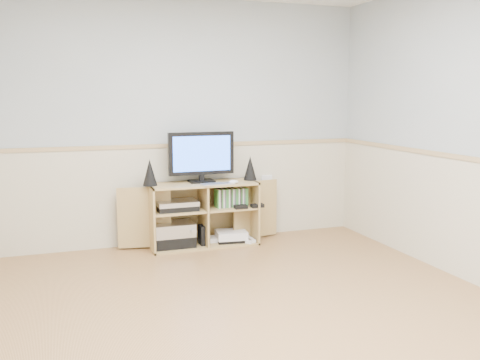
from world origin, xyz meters
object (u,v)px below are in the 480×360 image
(monitor, at_px, (201,155))
(keyboard, at_px, (218,184))
(game_consoles, at_px, (230,236))
(media_cabinet, at_px, (202,213))

(monitor, distance_m, keyboard, 0.35)
(keyboard, distance_m, game_consoles, 0.62)
(media_cabinet, xyz_separation_m, game_consoles, (0.28, -0.06, -0.26))
(media_cabinet, xyz_separation_m, monitor, (0.00, -0.00, 0.60))
(monitor, height_order, game_consoles, monitor)
(monitor, height_order, keyboard, monitor)
(keyboard, bearing_deg, monitor, 117.03)
(monitor, xyz_separation_m, keyboard, (0.11, -0.19, -0.27))
(media_cabinet, height_order, game_consoles, media_cabinet)
(media_cabinet, height_order, monitor, monitor)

